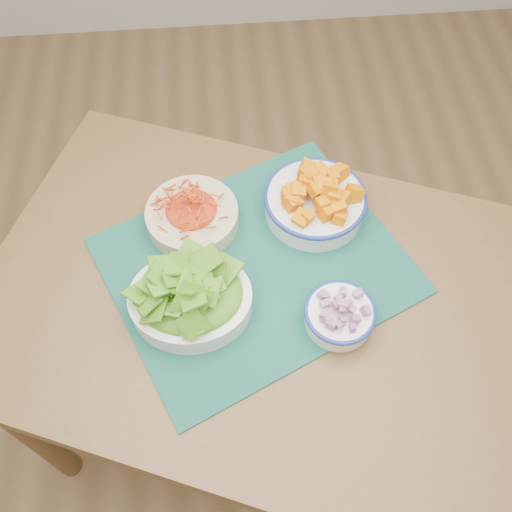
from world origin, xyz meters
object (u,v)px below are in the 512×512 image
at_px(placemat, 256,265).
at_px(onion_bowl, 340,313).
at_px(carrot_bowl, 192,213).
at_px(squash_bowl, 316,198).
at_px(table, 263,323).
at_px(lettuce_bowl, 190,294).

distance_m(placemat, onion_bowl, 0.20).
bearing_deg(onion_bowl, placemat, 135.44).
height_order(carrot_bowl, onion_bowl, same).
bearing_deg(squash_bowl, placemat, -137.97).
distance_m(placemat, carrot_bowl, 0.17).
bearing_deg(onion_bowl, carrot_bowl, 136.25).
height_order(squash_bowl, onion_bowl, squash_bowl).
relative_size(table, squash_bowl, 5.30).
xyz_separation_m(placemat, squash_bowl, (0.13, 0.12, 0.05)).
distance_m(placemat, lettuce_bowl, 0.16).
bearing_deg(placemat, carrot_bowl, 112.75).
height_order(table, lettuce_bowl, lettuce_bowl).
bearing_deg(squash_bowl, lettuce_bowl, -142.01).
xyz_separation_m(carrot_bowl, lettuce_bowl, (-0.01, -0.19, 0.02)).
bearing_deg(placemat, onion_bowl, -69.02).
bearing_deg(lettuce_bowl, carrot_bowl, 89.98).
height_order(placemat, carrot_bowl, carrot_bowl).
bearing_deg(table, carrot_bowl, 147.38).
height_order(table, placemat, placemat).
relative_size(carrot_bowl, onion_bowl, 1.46).
distance_m(carrot_bowl, onion_bowl, 0.36).
xyz_separation_m(table, lettuce_bowl, (-0.13, -0.01, 0.17)).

